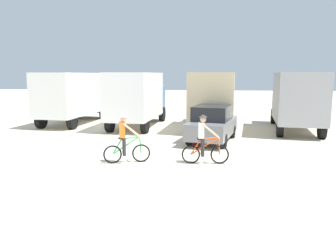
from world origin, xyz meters
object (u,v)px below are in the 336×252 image
Objects in this scene: box_truck_tan_camper at (214,97)px; cyclist_cowboy_hat at (204,141)px; supply_crate at (194,138)px; box_truck_white_box at (73,95)px; sedan_parked at (213,124)px; cyclist_orange_shirt at (125,140)px; box_truck_grey_hauler at (296,98)px; box_truck_avon_van at (138,97)px.

box_truck_tan_camper reaches higher than cyclist_cowboy_hat.
supply_crate is (-0.51, 3.36, -0.53)m from cyclist_cowboy_hat.
box_truck_white_box is 3.79× the size of cyclist_cowboy_hat.
sedan_parked is 2.46× the size of cyclist_orange_shirt.
cyclist_orange_shirt is 2.88m from cyclist_cowboy_hat.
sedan_parked is at bearing 85.07° from cyclist_cowboy_hat.
cyclist_orange_shirt is (-8.03, -8.19, -1.03)m from box_truck_grey_hauler.
box_truck_tan_camper is 3.80× the size of cyclist_orange_shirt.
supply_crate is (3.72, -5.03, -1.55)m from box_truck_avon_van.
box_truck_avon_van is 6.45m from supply_crate.
box_truck_avon_van is at bearing 177.35° from box_truck_grey_hauler.
cyclist_cowboy_hat is 2.85× the size of supply_crate.
box_truck_avon_van is 4.69m from box_truck_tan_camper.
cyclist_cowboy_hat is at bearing -122.95° from box_truck_grey_hauler.
box_truck_avon_van is 9.46m from cyclist_cowboy_hat.
cyclist_orange_shirt is at bearing -58.01° from box_truck_white_box.
box_truck_white_box is 1.00× the size of box_truck_avon_van.
box_truck_grey_hauler is at bearing 39.05° from supply_crate.
box_truck_tan_camper is 0.99× the size of box_truck_grey_hauler.
sedan_parked is 7.00× the size of supply_crate.
box_truck_tan_camper is at bearing -0.07° from box_truck_avon_van.
box_truck_white_box is at bearing 144.66° from supply_crate.
box_truck_tan_camper and box_truck_grey_hauler have the same top height.
box_truck_grey_hauler reaches higher than cyclist_orange_shirt.
sedan_parked is at bearing 41.96° from supply_crate.
cyclist_cowboy_hat is (-0.36, -4.14, -0.04)m from sedan_parked.
box_truck_avon_van is (4.53, -0.82, 0.00)m from box_truck_white_box.
box_truck_white_box and box_truck_grey_hauler have the same top height.
box_truck_white_box is 10.49m from sedan_parked.
cyclist_cowboy_hat is at bearing 4.52° from cyclist_orange_shirt.
box_truck_tan_camper is at bearing 68.89° from cyclist_orange_shirt.
cyclist_cowboy_hat reaches higher than supply_crate.
box_truck_grey_hauler is 9.54m from cyclist_cowboy_hat.
cyclist_orange_shirt is at bearing -80.99° from box_truck_avon_van.
box_truck_white_box is at bearing 133.56° from cyclist_cowboy_hat.
box_truck_white_box is at bearing 169.75° from box_truck_avon_van.
box_truck_white_box is at bearing 174.85° from box_truck_grey_hauler.
supply_crate is (8.26, -5.85, -1.55)m from box_truck_white_box.
box_truck_white_box reaches higher than supply_crate.
cyclist_cowboy_hat is at bearing -93.14° from box_truck_tan_camper.
cyclist_cowboy_hat is 3.44m from supply_crate.
cyclist_cowboy_hat is at bearing -81.40° from supply_crate.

